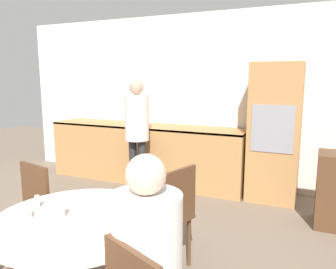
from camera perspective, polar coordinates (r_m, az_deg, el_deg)
The scene contains 11 objects.
wall_back at distance 5.02m, azimuth 9.30°, elevation 5.83°, with size 7.13×0.05×2.60m.
kitchen_counter at distance 5.24m, azimuth -3.97°, elevation -3.13°, with size 3.18×0.60×0.91m.
oven_unit at distance 4.59m, azimuth 18.07°, elevation 0.32°, with size 0.64×0.59×1.84m.
dining_table at distance 2.39m, azimuth -14.89°, elevation -18.76°, with size 1.14×1.14×0.74m.
chair_far_left at distance 3.06m, azimuth -23.47°, elevation -12.45°, with size 0.48×0.48×0.92m.
chair_far_right at distance 2.82m, azimuth 0.54°, elevation -13.51°, with size 0.50×0.50×0.92m.
person_seated at distance 1.73m, azimuth -4.11°, elevation -21.30°, with size 0.36×0.43×1.29m.
person_standing at distance 4.63m, azimuth -5.43°, elevation 1.79°, with size 0.34×0.34×1.61m.
cup at distance 2.32m, azimuth -18.37°, elevation -12.38°, with size 0.07×0.07×0.09m.
bowl_near at distance 2.40m, azimuth -24.90°, elevation -12.65°, with size 0.19×0.19×0.04m.
salt_shaker at distance 2.53m, azimuth -21.82°, elevation -10.74°, with size 0.03×0.03×0.09m.
Camera 1 is at (1.27, -0.20, 1.64)m, focal length 35.00 mm.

